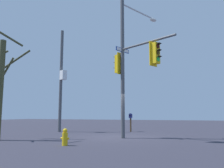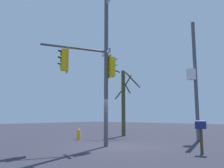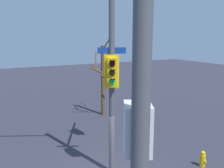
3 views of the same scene
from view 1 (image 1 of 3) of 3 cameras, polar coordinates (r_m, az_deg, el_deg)
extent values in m
plane|color=#2F2E3B|center=(13.65, 1.22, -13.25)|extent=(80.00, 80.00, 0.00)
cylinder|color=#4C4F54|center=(13.41, 2.66, 5.03)|extent=(0.23, 0.23, 8.55)
cylinder|color=silver|center=(15.77, 6.75, 17.55)|extent=(1.50, 2.89, 0.10)
ellipsoid|color=silver|center=(16.90, 10.32, 15.55)|extent=(0.59, 0.70, 0.20)
cylinder|color=#4C4F54|center=(12.53, 8.64, 10.23)|extent=(3.24, 1.69, 0.12)
cube|color=yellow|center=(12.01, 10.91, 7.60)|extent=(0.44, 0.46, 1.10)
cube|color=yellow|center=(12.11, 10.27, 7.45)|extent=(0.31, 0.51, 1.30)
cylinder|color=#2F0403|center=(12.00, 11.50, 9.30)|extent=(0.13, 0.21, 0.22)
cube|color=black|center=(11.99, 11.77, 9.92)|extent=(0.24, 0.26, 0.06)
cylinder|color=#352504|center=(11.91, 11.54, 7.74)|extent=(0.13, 0.21, 0.22)
cube|color=black|center=(11.90, 11.81, 8.36)|extent=(0.24, 0.26, 0.06)
cylinder|color=#19D147|center=(11.82, 11.58, 6.15)|extent=(0.13, 0.21, 0.22)
cube|color=black|center=(11.81, 11.86, 6.77)|extent=(0.24, 0.26, 0.06)
cylinder|color=#4C4F54|center=(12.18, 10.83, 10.43)|extent=(0.04, 0.04, 0.15)
cube|color=yellow|center=(13.65, 1.64, 5.03)|extent=(0.42, 0.45, 1.10)
cube|color=yellow|center=(13.54, 2.16, 5.14)|extent=(0.27, 0.52, 1.30)
cylinder|color=#2F0403|center=(13.84, 1.13, 6.30)|extent=(0.12, 0.21, 0.22)
cube|color=black|center=(13.92, 0.91, 6.73)|extent=(0.23, 0.26, 0.06)
cylinder|color=#352504|center=(13.76, 1.14, 4.93)|extent=(0.12, 0.21, 0.22)
cube|color=black|center=(13.84, 0.91, 5.36)|extent=(0.23, 0.26, 0.06)
cylinder|color=#19D147|center=(13.69, 1.14, 3.54)|extent=(0.12, 0.21, 0.22)
cube|color=black|center=(13.77, 0.92, 3.99)|extent=(0.23, 0.26, 0.06)
cube|color=navy|center=(13.62, 2.64, 8.54)|extent=(0.51, 1.00, 0.24)
cube|color=white|center=(13.61, 2.70, 8.55)|extent=(0.44, 0.90, 0.18)
cylinder|color=#4C4F54|center=(18.38, -12.73, 1.04)|extent=(0.24, 0.24, 8.09)
cube|color=white|center=(18.13, -12.16, 2.20)|extent=(0.60, 0.56, 0.72)
cylinder|color=yellow|center=(10.29, -11.76, -13.41)|extent=(0.24, 0.24, 0.55)
sphere|color=yellow|center=(10.26, -11.70, -11.44)|extent=(0.20, 0.20, 0.20)
cylinder|color=yellow|center=(10.22, -11.06, -13.32)|extent=(0.10, 0.09, 0.09)
cylinder|color=yellow|center=(10.36, -12.43, -13.20)|extent=(0.10, 0.09, 0.09)
cube|color=#4C3823|center=(17.89, 4.72, -10.19)|extent=(0.10, 0.10, 1.05)
cube|color=navy|center=(17.87, 4.70, -8.13)|extent=(0.30, 0.47, 0.24)
cylinder|color=navy|center=(17.87, 4.69, -7.74)|extent=(0.30, 0.47, 0.24)
cylinder|color=#45472A|center=(13.51, -26.31, -1.10)|extent=(0.32, 0.32, 5.38)
cylinder|color=#45472A|center=(14.49, -23.10, 5.54)|extent=(2.02, 0.12, 1.07)
cylinder|color=#45472A|center=(13.92, -24.67, 3.92)|extent=(0.89, 0.24, 1.01)
cylinder|color=#45472A|center=(13.34, -24.50, 10.56)|extent=(0.73, 1.46, 0.67)
camera|label=2|loc=(21.53, 35.12, -5.55)|focal=37.06mm
camera|label=3|loc=(21.40, -15.63, 4.31)|focal=39.48mm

